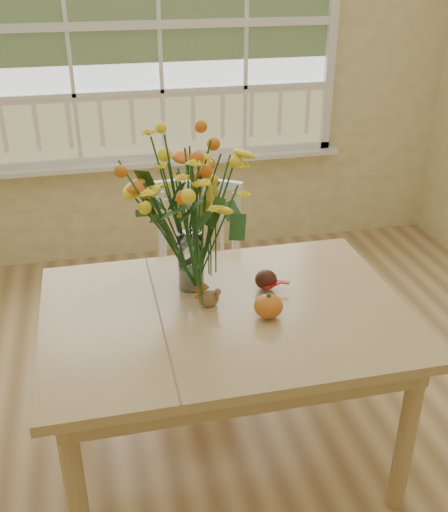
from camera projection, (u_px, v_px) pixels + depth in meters
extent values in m
cube|color=#9C774B|center=(249.00, 492.00, 2.43)|extent=(4.00, 4.50, 0.01)
cube|color=#CBB682|center=(160.00, 58.00, 3.76)|extent=(4.00, 0.02, 2.70)
cube|color=silver|center=(158.00, 24.00, 3.66)|extent=(2.20, 0.00, 1.60)
cube|color=white|center=(166.00, 162.00, 4.00)|extent=(2.42, 0.12, 0.03)
cube|color=tan|center=(225.00, 314.00, 2.28)|extent=(1.38, 0.99, 0.04)
cube|color=tan|center=(225.00, 329.00, 2.32)|extent=(1.26, 0.87, 0.10)
cylinder|color=tan|center=(76.00, 494.00, 1.99)|extent=(0.07, 0.07, 0.70)
cylinder|color=tan|center=(75.00, 352.00, 2.68)|extent=(0.07, 0.07, 0.70)
cylinder|color=tan|center=(406.00, 436.00, 2.22)|extent=(0.07, 0.07, 0.70)
cylinder|color=tan|center=(326.00, 319.00, 2.92)|extent=(0.07, 0.07, 0.70)
cube|color=white|center=(198.00, 289.00, 3.00)|extent=(0.52, 0.51, 0.05)
cube|color=white|center=(199.00, 230.00, 3.03)|extent=(0.43, 0.15, 0.49)
cylinder|color=white|center=(163.00, 345.00, 2.97)|extent=(0.04, 0.04, 0.42)
cylinder|color=white|center=(170.00, 311.00, 3.25)|extent=(0.04, 0.04, 0.42)
cylinder|color=white|center=(230.00, 346.00, 2.96)|extent=(0.04, 0.04, 0.42)
cylinder|color=white|center=(231.00, 311.00, 3.24)|extent=(0.04, 0.04, 0.42)
cylinder|color=white|center=(191.00, 261.00, 2.38)|extent=(0.10, 0.10, 0.23)
ellipsoid|color=#C75F17|center=(268.00, 307.00, 2.21)|extent=(0.11, 0.11, 0.08)
cylinder|color=#CCB78C|center=(209.00, 307.00, 2.28)|extent=(0.06, 0.06, 0.01)
ellipsoid|color=brown|center=(209.00, 299.00, 2.27)|extent=(0.09, 0.07, 0.07)
ellipsoid|color=#38160F|center=(266.00, 281.00, 2.39)|extent=(0.09, 0.09, 0.08)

